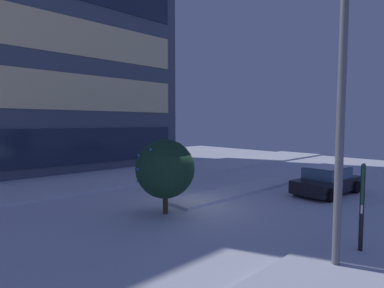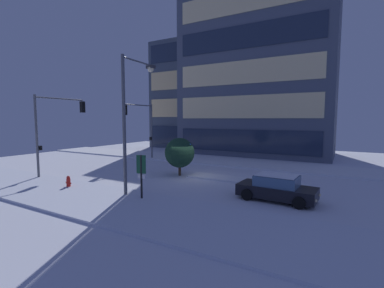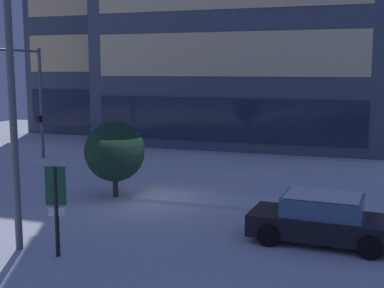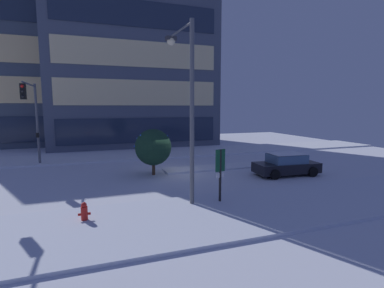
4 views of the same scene
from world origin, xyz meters
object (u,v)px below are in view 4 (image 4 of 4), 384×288
(car_near, at_px, (286,165))
(street_lamp_arched, at_px, (185,89))
(decorated_tree_median, at_px, (153,147))
(traffic_light_corner_far_left, at_px, (32,110))
(parking_info_sign, at_px, (220,169))
(fire_hydrant, at_px, (84,213))

(car_near, distance_m, street_lamp_arched, 9.84)
(decorated_tree_median, bearing_deg, traffic_light_corner_far_left, 149.41)
(street_lamp_arched, height_order, parking_info_sign, street_lamp_arched)
(fire_hydrant, bearing_deg, parking_info_sign, 3.14)
(car_near, relative_size, parking_info_sign, 1.71)
(fire_hydrant, bearing_deg, traffic_light_corner_far_left, 106.80)
(traffic_light_corner_far_left, height_order, decorated_tree_median, traffic_light_corner_far_left)
(car_near, xyz_separation_m, traffic_light_corner_far_left, (-16.38, 7.72, 3.67))
(fire_hydrant, height_order, parking_info_sign, parking_info_sign)
(car_near, bearing_deg, decorated_tree_median, 163.71)
(traffic_light_corner_far_left, xyz_separation_m, street_lamp_arched, (8.25, -10.63, 1.04))
(parking_info_sign, xyz_separation_m, decorated_tree_median, (-1.77, 6.91, 0.22))
(car_near, height_order, street_lamp_arched, street_lamp_arched)
(street_lamp_arched, bearing_deg, parking_info_sign, -127.35)
(traffic_light_corner_far_left, relative_size, parking_info_sign, 2.42)
(street_lamp_arched, distance_m, parking_info_sign, 4.11)
(street_lamp_arched, distance_m, decorated_tree_median, 6.94)
(parking_info_sign, height_order, decorated_tree_median, decorated_tree_median)
(traffic_light_corner_far_left, xyz_separation_m, parking_info_sign, (9.66, -11.58, -2.70))
(car_near, bearing_deg, parking_info_sign, -146.65)
(fire_hydrant, distance_m, decorated_tree_median, 8.55)
(car_near, distance_m, traffic_light_corner_far_left, 18.47)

